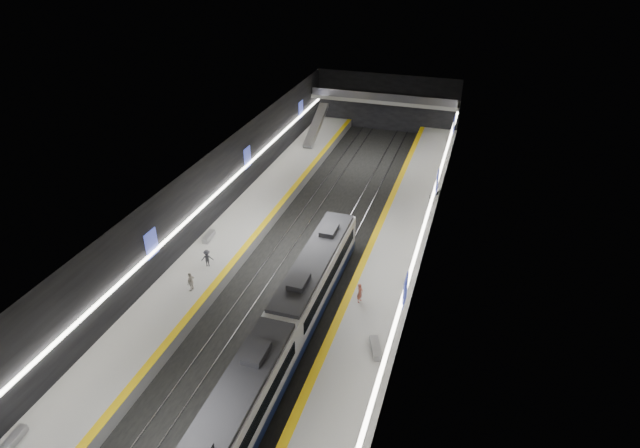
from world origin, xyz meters
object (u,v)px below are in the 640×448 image
(escalator, at_px, (316,125))
(passenger_right_a, at_px, (360,293))
(bench_right_near, at_px, (376,348))
(passenger_left_a, at_px, (191,282))
(bench_left_near, at_px, (13,440))
(train, at_px, (280,337))
(bench_right_far, at_px, (434,194))
(bench_left_far, at_px, (209,237))
(passenger_left_b, at_px, (207,258))

(escalator, bearing_deg, passenger_right_a, -66.51)
(bench_right_near, relative_size, passenger_right_a, 1.29)
(passenger_left_a, bearing_deg, bench_left_near, -9.93)
(bench_left_near, height_order, passenger_left_a, passenger_left_a)
(escalator, distance_m, passenger_right_a, 34.64)
(train, height_order, passenger_left_a, train)
(escalator, relative_size, bench_right_far, 4.13)
(passenger_right_a, relative_size, passenger_left_a, 0.97)
(escalator, bearing_deg, bench_right_near, -66.25)
(bench_left_near, height_order, passenger_right_a, passenger_right_a)
(escalator, height_order, passenger_right_a, escalator)
(train, bearing_deg, bench_left_near, -135.44)
(escalator, relative_size, passenger_right_a, 4.97)
(bench_left_far, relative_size, passenger_right_a, 1.21)
(bench_left_near, xyz_separation_m, passenger_right_a, (15.38, 18.17, 0.57))
(passenger_left_b, bearing_deg, bench_right_far, -155.04)
(bench_left_far, relative_size, bench_right_far, 1.01)
(bench_right_far, xyz_separation_m, passenger_right_a, (-3.20, -19.80, 0.57))
(bench_left_far, height_order, bench_right_far, bench_left_far)
(bench_right_far, bearing_deg, train, -94.12)
(bench_left_near, distance_m, passenger_right_a, 23.82)
(bench_left_near, height_order, bench_right_far, bench_right_far)
(bench_right_near, bearing_deg, bench_right_far, 66.54)
(train, distance_m, escalator, 39.81)
(train, distance_m, bench_left_far, 16.35)
(train, distance_m, passenger_left_b, 12.20)
(bench_right_near, distance_m, passenger_right_a, 5.46)
(bench_right_far, distance_m, passenger_right_a, 20.06)
(bench_right_far, bearing_deg, passenger_left_b, -120.43)
(bench_right_near, distance_m, passenger_left_b, 16.69)
(bench_left_far, bearing_deg, bench_left_near, -95.84)
(passenger_right_a, bearing_deg, passenger_left_a, 114.98)
(passenger_left_b, bearing_deg, passenger_left_a, 72.68)
(train, xyz_separation_m, passenger_left_b, (-9.54, 7.59, -0.43))
(bench_left_near, bearing_deg, train, 38.44)
(bench_left_near, xyz_separation_m, passenger_left_b, (2.04, 18.99, 0.54))
(passenger_left_a, xyz_separation_m, passenger_left_b, (-0.40, 3.42, -0.06))
(escalator, xyz_separation_m, bench_right_far, (17.00, -11.96, -1.66))
(bench_left_near, relative_size, passenger_left_a, 1.14)
(bench_right_near, relative_size, passenger_left_b, 1.34)
(bench_right_near, bearing_deg, escalator, 92.31)
(bench_left_near, distance_m, passenger_left_a, 15.78)
(bench_left_near, bearing_deg, escalator, 82.06)
(train, distance_m, bench_left_near, 16.28)
(bench_left_near, distance_m, bench_right_near, 22.13)
(bench_right_near, relative_size, passenger_left_a, 1.25)
(passenger_left_b, bearing_deg, passenger_right_a, 152.51)
(train, xyz_separation_m, passenger_left_a, (-9.14, 4.17, -0.37))
(bench_left_far, distance_m, passenger_left_a, 7.77)
(escalator, relative_size, passenger_left_a, 4.83)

